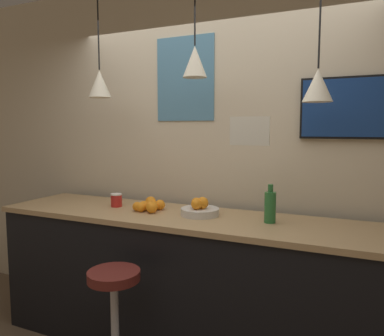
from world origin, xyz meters
name	(u,v)px	position (x,y,z in m)	size (l,w,h in m)	color
back_wall	(215,153)	(0.00, 1.20, 1.45)	(8.00, 0.06, 2.90)	beige
service_counter	(192,283)	(0.00, 0.74, 0.51)	(3.09, 0.70, 1.02)	black
bar_stool	(115,311)	(-0.25, 0.14, 0.52)	(0.36, 0.36, 0.78)	#B7B7BC
fruit_bowl	(200,209)	(0.05, 0.78, 1.07)	(0.28, 0.28, 0.14)	beige
orange_pile	(150,205)	(-0.38, 0.78, 1.06)	(0.22, 0.27, 0.09)	orange
juice_bottle	(270,206)	(0.56, 0.78, 1.13)	(0.08, 0.08, 0.26)	#286B33
spread_jar	(116,200)	(-0.69, 0.78, 1.07)	(0.09, 0.09, 0.11)	red
pendant_lamp_left	(100,83)	(-0.84, 0.79, 2.01)	(0.18, 0.18, 0.90)	black
pendant_lamp_middle	(195,61)	(0.00, 0.79, 2.13)	(0.17, 0.17, 0.79)	black
pendant_lamp_right	(318,84)	(0.84, 0.79, 1.92)	(0.19, 0.19, 0.99)	black
mounted_tv	(348,108)	(1.01, 1.15, 1.79)	(0.64, 0.04, 0.43)	black
hanging_menu_board	(249,131)	(0.50, 0.47, 1.64)	(0.24, 0.01, 0.17)	white
wall_poster	(185,79)	(-0.26, 1.17, 2.06)	(0.52, 0.01, 0.69)	teal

